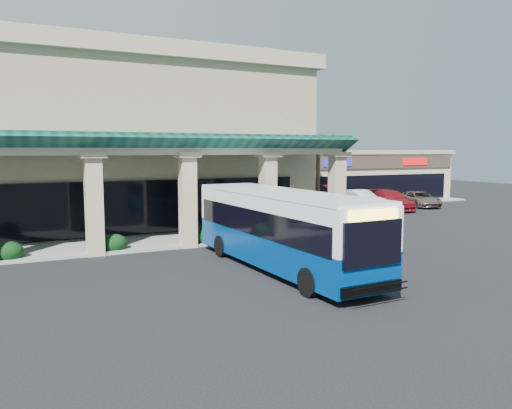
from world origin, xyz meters
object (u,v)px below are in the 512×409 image
car_white (360,200)px  car_gray (419,199)px  transit_bus (282,231)px  car_red (391,200)px  pedestrian (400,237)px  car_silver (324,204)px

car_white → car_gray: size_ratio=1.06×
transit_bus → car_red: transit_bus is taller
transit_bus → pedestrian: bearing=-1.7°
transit_bus → pedestrian: transit_bus is taller
transit_bus → car_red: bearing=36.2°
car_silver → car_white: size_ratio=0.92×
pedestrian → car_gray: size_ratio=0.36×
car_gray → car_silver: bearing=-163.8°
car_silver → transit_bus: bearing=-148.2°
transit_bus → car_white: size_ratio=2.28×
car_silver → pedestrian: bearing=-129.6°
car_white → car_gray: bearing=-8.3°
transit_bus → car_gray: bearing=32.3°
car_gray → car_white: bearing=-169.8°
transit_bus → car_silver: size_ratio=2.48×
car_silver → car_gray: car_silver is taller
pedestrian → car_white: bearing=-28.2°
car_white → car_gray: 6.19m
transit_bus → car_gray: transit_bus is taller
car_white → car_red: bearing=-25.5°
car_silver → car_white: car_white is taller
car_silver → car_gray: size_ratio=0.97×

